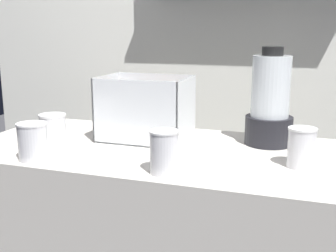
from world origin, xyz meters
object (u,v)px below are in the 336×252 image
(carrot_display_bin, at_px, (145,120))
(juice_cup_pomegranate_right, at_px, (301,150))
(juice_cup_carrot_middle, at_px, (164,154))
(juice_cup_pomegranate_left, at_px, (33,143))
(blender_pitcher, at_px, (270,105))
(juice_cup_carrot_far_left, at_px, (53,131))

(carrot_display_bin, relative_size, juice_cup_pomegranate_right, 2.66)
(juice_cup_carrot_middle, bearing_deg, juice_cup_pomegranate_left, -178.49)
(blender_pitcher, height_order, juice_cup_pomegranate_left, blender_pitcher)
(carrot_display_bin, bearing_deg, juice_cup_pomegranate_left, -123.89)
(blender_pitcher, height_order, juice_cup_carrot_middle, blender_pitcher)
(juice_cup_carrot_far_left, relative_size, juice_cup_pomegranate_right, 0.91)
(carrot_display_bin, xyz_separation_m, juice_cup_carrot_middle, (0.19, -0.34, -0.02))
(carrot_display_bin, relative_size, blender_pitcher, 0.93)
(blender_pitcher, height_order, juice_cup_carrot_far_left, blender_pitcher)
(juice_cup_pomegranate_left, distance_m, juice_cup_pomegranate_right, 0.82)
(juice_cup_carrot_far_left, bearing_deg, blender_pitcher, 18.81)
(juice_cup_pomegranate_left, xyz_separation_m, juice_cup_pomegranate_right, (0.79, 0.19, 0.00))
(juice_cup_carrot_far_left, bearing_deg, juice_cup_pomegranate_left, -75.86)
(carrot_display_bin, xyz_separation_m, juice_cup_carrot_far_left, (-0.28, -0.17, -0.02))
(blender_pitcher, bearing_deg, juice_cup_pomegranate_left, -147.85)
(juice_cup_carrot_middle, bearing_deg, carrot_display_bin, 119.56)
(juice_cup_carrot_middle, xyz_separation_m, juice_cup_pomegranate_right, (0.36, 0.18, -0.00))
(juice_cup_pomegranate_left, xyz_separation_m, juice_cup_carrot_middle, (0.43, 0.01, 0.00))
(blender_pitcher, relative_size, juice_cup_pomegranate_right, 2.86)
(carrot_display_bin, relative_size, juice_cup_carrot_far_left, 2.94)
(juice_cup_carrot_far_left, height_order, juice_cup_carrot_middle, juice_cup_carrot_middle)
(juice_cup_carrot_far_left, distance_m, juice_cup_pomegranate_left, 0.18)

